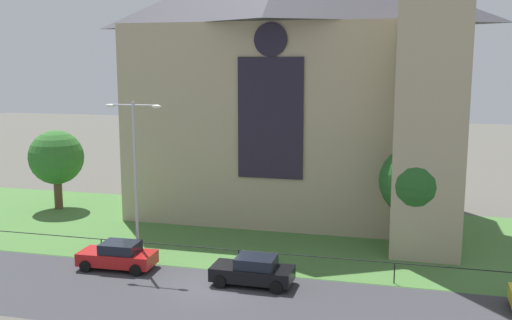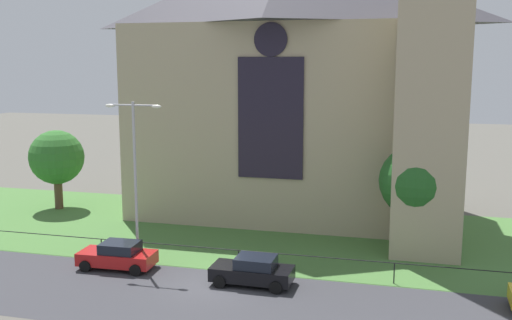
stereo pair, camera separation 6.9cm
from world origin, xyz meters
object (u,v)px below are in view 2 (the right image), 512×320
(tree_left_far, at_px, (57,158))
(parked_car_black, at_px, (253,271))
(streetlamp_near, at_px, (135,163))
(parked_car_red, at_px, (118,256))
(church_building, at_px, (298,77))
(tree_right_near, at_px, (415,182))

(tree_left_far, xyz_separation_m, parked_car_black, (18.89, -11.79, -3.31))
(streetlamp_near, relative_size, parked_car_red, 2.16)
(church_building, relative_size, parked_car_black, 6.16)
(church_building, height_order, parked_car_black, church_building)
(parked_car_red, height_order, parked_car_black, same)
(tree_right_near, bearing_deg, parked_car_red, -156.08)
(tree_left_far, bearing_deg, parked_car_black, -31.97)
(parked_car_red, relative_size, parked_car_black, 1.01)
(streetlamp_near, bearing_deg, church_building, 62.80)
(parked_car_red, xyz_separation_m, parked_car_black, (7.89, -0.47, 0.00))
(church_building, relative_size, tree_right_near, 3.99)
(tree_right_near, relative_size, parked_car_red, 1.53)
(tree_right_near, distance_m, streetlamp_near, 16.42)
(tree_left_far, height_order, tree_right_near, tree_right_near)
(church_building, bearing_deg, tree_left_far, -169.79)
(church_building, bearing_deg, tree_right_near, -41.48)
(tree_right_near, bearing_deg, church_building, 138.52)
(tree_left_far, xyz_separation_m, streetlamp_near, (11.53, -9.91, 1.71))
(streetlamp_near, relative_size, parked_car_black, 2.18)
(tree_right_near, relative_size, streetlamp_near, 0.71)
(tree_right_near, height_order, streetlamp_near, streetlamp_near)
(streetlamp_near, height_order, parked_car_red, streetlamp_near)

